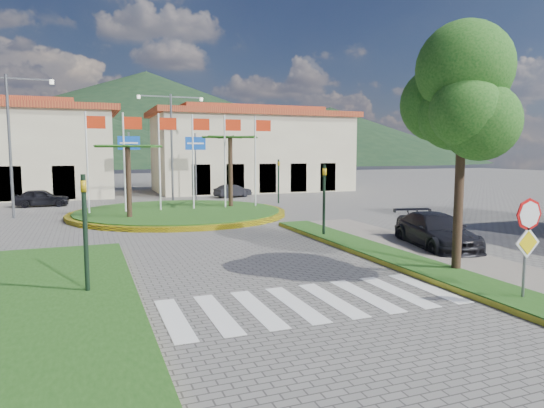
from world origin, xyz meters
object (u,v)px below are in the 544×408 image
object	(u,v)px
roundabout_island	(179,212)
deciduous_tree	(463,104)
car_side_right	(436,231)
car_dark_a	(41,198)
car_dark_b	(233,191)
stop_sign	(528,233)

from	to	relation	value
roundabout_island	deciduous_tree	xyz separation A→B (m)	(5.50, -17.00, 5.00)
roundabout_island	car_side_right	size ratio (longest dim) A/B	2.68
car_side_right	car_dark_a	bearing A→B (deg)	138.47
car_dark_b	roundabout_island	bearing A→B (deg)	128.21
roundabout_island	car_dark_a	size ratio (longest dim) A/B	3.57
stop_sign	car_dark_a	xyz separation A→B (m)	(-12.90, 28.04, -1.18)
car_dark_b	stop_sign	bearing A→B (deg)	158.30
roundabout_island	car_dark_b	world-z (taller)	roundabout_island
car_dark_a	car_dark_b	xyz separation A→B (m)	(14.24, 1.72, -0.08)
deciduous_tree	car_dark_a	world-z (taller)	deciduous_tree
stop_sign	car_dark_b	world-z (taller)	stop_sign
roundabout_island	stop_sign	bearing A→B (deg)	-76.27
roundabout_island	car_dark_b	bearing A→B (deg)	57.35
car_dark_a	car_side_right	size ratio (longest dim) A/B	0.75
car_dark_b	car_side_right	xyz separation A→B (m)	(1.26, -23.38, 0.16)
roundabout_island	car_side_right	xyz separation A→B (m)	(7.50, -13.66, 0.51)
stop_sign	car_dark_b	bearing A→B (deg)	87.43
car_dark_a	car_side_right	xyz separation A→B (m)	(15.50, -21.66, 0.08)
roundabout_island	car_dark_a	xyz separation A→B (m)	(-8.00, 8.00, 0.43)
car_dark_b	car_side_right	bearing A→B (deg)	163.96
car_side_right	deciduous_tree	bearing A→B (deg)	-108.04
stop_sign	car_dark_a	bearing A→B (deg)	114.71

